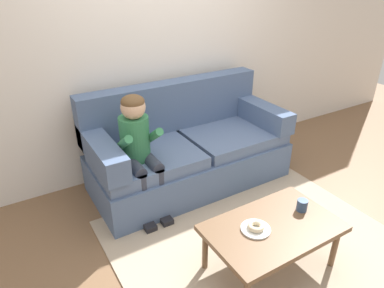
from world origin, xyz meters
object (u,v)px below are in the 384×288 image
Objects in this scene: person_child at (139,145)px; toy_controller at (262,205)px; couch at (187,150)px; donut at (256,226)px; mug at (302,205)px; coffee_table at (273,230)px.

person_child is 4.87× the size of toy_controller.
person_child is at bearing 157.67° from toy_controller.
couch is 1.36m from donut.
toy_controller is (0.97, -0.57, -0.65)m from person_child.
person_child is 1.30m from toy_controller.
mug is (0.82, -1.13, -0.23)m from person_child.
donut is at bearing -99.62° from couch.
couch is 22.00× the size of mug.
toy_controller is (0.46, 0.58, -0.33)m from coffee_table.
donut is 0.44m from mug.
couch reaches higher than coffee_table.
donut is 1.33× the size of mug.
coffee_table is at bearing -175.20° from mug.
coffee_table is at bearing -119.81° from toy_controller.
mug is at bearing -54.07° from person_child.
coffee_table reaches higher than toy_controller.
couch is 1.37m from coffee_table.
mug is (0.31, 0.03, 0.09)m from coffee_table.
donut is at bearing 166.29° from coffee_table.
toy_controller is at bearing -30.63° from person_child.
couch reaches higher than mug.
coffee_table is 0.32m from mug.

